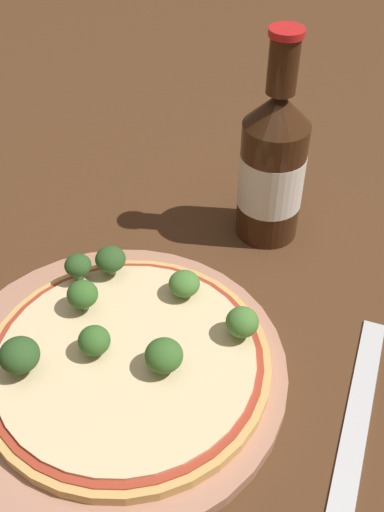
% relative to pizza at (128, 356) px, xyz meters
% --- Properties ---
extents(ground_plane, '(3.00, 3.00, 0.00)m').
position_rel_pizza_xyz_m(ground_plane, '(-0.03, -0.00, -0.02)').
color(ground_plane, '#4C2D19').
extents(plate, '(0.27, 0.27, 0.01)m').
position_rel_pizza_xyz_m(plate, '(-0.01, -0.01, -0.01)').
color(plate, tan).
rests_on(plate, ground_plane).
extents(pizza, '(0.22, 0.22, 0.01)m').
position_rel_pizza_xyz_m(pizza, '(0.00, 0.00, 0.00)').
color(pizza, tan).
rests_on(pizza, plate).
extents(broccoli_floret_0, '(0.03, 0.03, 0.03)m').
position_rel_pizza_xyz_m(broccoli_floret_0, '(0.09, 0.03, 0.02)').
color(broccoli_floret_0, '#6B8E51').
rests_on(broccoli_floret_0, pizza).
extents(broccoli_floret_1, '(0.03, 0.03, 0.03)m').
position_rel_pizza_xyz_m(broccoli_floret_1, '(-0.04, 0.04, 0.02)').
color(broccoli_floret_1, '#6B8E51').
rests_on(broccoli_floret_1, pizza).
extents(broccoli_floret_2, '(0.03, 0.03, 0.02)m').
position_rel_pizza_xyz_m(broccoli_floret_2, '(0.04, 0.07, 0.02)').
color(broccoli_floret_2, '#6B8E51').
rests_on(broccoli_floret_2, pizza).
extents(broccoli_floret_3, '(0.03, 0.03, 0.03)m').
position_rel_pizza_xyz_m(broccoli_floret_3, '(0.03, -0.01, 0.02)').
color(broccoli_floret_3, '#6B8E51').
rests_on(broccoli_floret_3, pizza).
extents(broccoli_floret_4, '(0.02, 0.02, 0.03)m').
position_rel_pizza_xyz_m(broccoli_floret_4, '(-0.02, -0.01, 0.02)').
color(broccoli_floret_4, '#6B8E51').
rests_on(broccoli_floret_4, pizza).
extents(broccoli_floret_5, '(0.03, 0.03, 0.03)m').
position_rel_pizza_xyz_m(broccoli_floret_5, '(-0.07, -0.03, 0.02)').
color(broccoli_floret_5, '#6B8E51').
rests_on(broccoli_floret_5, pizza).
extents(broccoli_floret_6, '(0.02, 0.02, 0.03)m').
position_rel_pizza_xyz_m(broccoli_floret_6, '(-0.06, 0.07, 0.02)').
color(broccoli_floret_6, '#6B8E51').
rests_on(broccoli_floret_6, pizza).
extents(broccoli_floret_7, '(0.03, 0.03, 0.03)m').
position_rel_pizza_xyz_m(broccoli_floret_7, '(-0.03, 0.08, 0.02)').
color(broccoli_floret_7, '#6B8E51').
rests_on(broccoli_floret_7, pizza).
extents(beer_bottle, '(0.06, 0.06, 0.21)m').
position_rel_pizza_xyz_m(beer_bottle, '(0.10, 0.19, 0.06)').
color(beer_bottle, '#381E0F').
rests_on(beer_bottle, ground_plane).
extents(fork, '(0.06, 0.19, 0.00)m').
position_rel_pizza_xyz_m(fork, '(0.18, -0.02, -0.02)').
color(fork, silver).
rests_on(fork, ground_plane).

